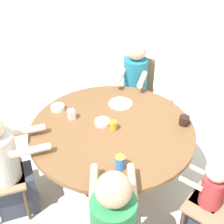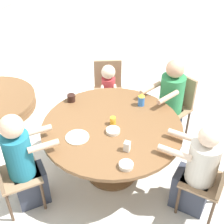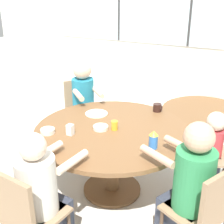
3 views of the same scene
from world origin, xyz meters
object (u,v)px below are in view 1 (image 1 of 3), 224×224
milk_carton_small (72,115)px  bowl_cereal (102,122)px  sippy_cup (120,160)px  bowl_white_shallow (58,108)px  person_man_teal_shirt (134,90)px  juice_glass (114,126)px  person_woman_green_shirt (8,171)px  person_toddler (207,201)px  chair_for_man_teal_shirt (137,86)px  coffee_mug (184,121)px

milk_carton_small → bowl_cereal: size_ratio=0.70×
sippy_cup → bowl_white_shallow: (-0.98, -0.17, -0.06)m
person_man_teal_shirt → juice_glass: person_man_teal_shirt is taller
bowl_white_shallow → person_woman_green_shirt: bearing=-57.9°
person_toddler → bowl_white_shallow: person_toddler is taller
person_toddler → person_man_teal_shirt: bearing=56.4°
person_woman_green_shirt → milk_carton_small: 0.75m
person_woman_green_shirt → bowl_white_shallow: person_woman_green_shirt is taller
person_toddler → juice_glass: person_toddler is taller
person_woman_green_shirt → person_man_teal_shirt: size_ratio=0.94×
person_woman_green_shirt → person_man_teal_shirt: person_man_teal_shirt is taller
sippy_cup → chair_for_man_teal_shirt: bearing=144.3°
juice_glass → bowl_cereal: size_ratio=0.62×
bowl_white_shallow → bowl_cereal: size_ratio=0.92×
person_woman_green_shirt → bowl_white_shallow: bearing=129.5°
person_toddler → milk_carton_small: person_toddler is taller
person_woman_green_shirt → bowl_white_shallow: (-0.38, 0.61, 0.24)m
chair_for_man_teal_shirt → person_toddler: (1.71, -0.36, -0.07)m
sippy_cup → coffee_mug: bearing=105.9°
person_woman_green_shirt → person_man_teal_shirt: 1.71m
chair_for_man_teal_shirt → person_man_teal_shirt: 0.16m
coffee_mug → person_woman_green_shirt: bearing=-103.4°
chair_for_man_teal_shirt → coffee_mug: 1.12m
person_man_teal_shirt → bowl_cereal: bearing=83.7°
person_woman_green_shirt → person_man_teal_shirt: (-0.59, 1.61, 0.05)m
person_woman_green_shirt → coffee_mug: (0.38, 1.57, 0.26)m
person_toddler → coffee_mug: (-0.63, 0.21, 0.31)m
person_man_teal_shirt → bowl_cereal: 0.95m
person_man_teal_shirt → sippy_cup: 1.47m
juice_glass → person_man_teal_shirt: bearing=138.5°
coffee_mug → sippy_cup: bearing=-74.1°
person_toddler → bowl_white_shallow: 1.61m
juice_glass → milk_carton_small: milk_carton_small is taller
person_woman_green_shirt → person_man_teal_shirt: bearing=117.4°
coffee_mug → milk_carton_small: 1.05m
chair_for_man_teal_shirt → person_woman_green_shirt: 1.86m
chair_for_man_teal_shirt → bowl_cereal: 1.12m
juice_glass → bowl_white_shallow: bearing=-147.0°
person_man_teal_shirt → juice_glass: (0.74, -0.65, 0.21)m
coffee_mug → milk_carton_small: size_ratio=0.97×
chair_for_man_teal_shirt → bowl_white_shallow: (0.32, -1.11, 0.22)m
juice_glass → milk_carton_small: size_ratio=0.89×
chair_for_man_teal_shirt → bowl_white_shallow: bearing=58.9°
person_toddler → coffee_mug: 0.74m
person_toddler → juice_glass: (-0.86, -0.40, 0.31)m
juice_glass → milk_carton_small: (-0.32, -0.28, 0.01)m
person_toddler → milk_carton_small: size_ratio=8.84×
milk_carton_small → bowl_white_shallow: bearing=-162.3°
chair_for_man_teal_shirt → person_toddler: 1.75m
person_woman_green_shirt → milk_carton_small: (-0.17, 0.68, 0.27)m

